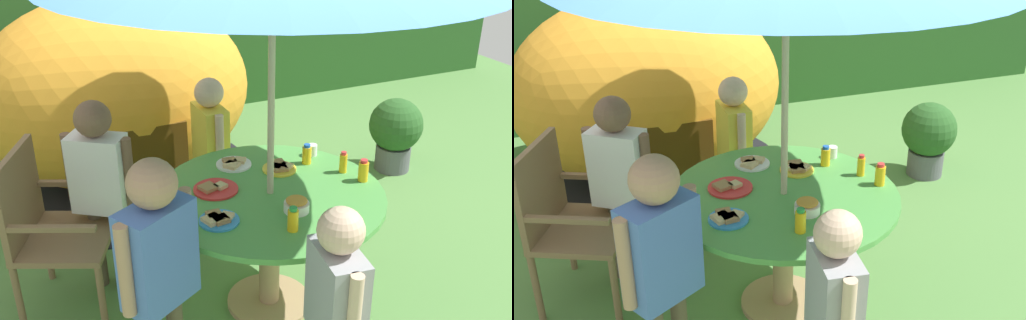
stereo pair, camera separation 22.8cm
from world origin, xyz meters
The scene contains 20 objects.
ground_plane centered at (0.00, 0.00, -0.01)m, with size 10.00×10.00×0.02m, color #548442.
hedge_backdrop centered at (0.00, 3.53, 1.02)m, with size 9.00×0.70×2.05m, color #285623.
garden_table centered at (0.00, 0.00, 0.60)m, with size 1.26×1.26×0.75m.
wooden_chair centered at (-1.14, 0.50, 0.56)m, with size 0.67×0.69×0.99m.
dome_tent centered at (-0.41, 1.98, 0.75)m, with size 2.22×2.22×1.52m.
potted_plant centered at (1.74, 1.19, 0.36)m, with size 0.45×0.45×0.63m.
child_in_yellow_shirt centered at (-0.02, 0.89, 0.73)m, with size 0.19×0.39×1.14m.
child_in_white_shirt centered at (-0.81, 0.56, 0.78)m, with size 0.36×0.32×1.22m.
child_in_blue_shirt centered at (-0.74, -0.42, 0.82)m, with size 0.39×0.32×1.28m.
child_in_grey_shirt centered at (-0.11, -0.88, 0.73)m, with size 0.20×0.39×1.15m.
snack_bowl centered at (0.04, -0.23, 0.79)m, with size 0.13×0.13×0.08m.
plate_front_edge centered at (-0.27, 0.15, 0.76)m, with size 0.25×0.25×0.03m.
plate_near_right centered at (0.17, 0.23, 0.77)m, with size 0.20×0.20×0.03m.
plate_mid_left centered at (-0.36, -0.16, 0.77)m, with size 0.21×0.21×0.03m.
plate_near_left centered at (-0.06, 0.39, 0.76)m, with size 0.21×0.21×0.03m.
juice_bottle_far_left centered at (0.54, -0.09, 0.81)m, with size 0.06×0.06×0.13m.
juice_bottle_far_right centered at (0.35, 0.24, 0.81)m, with size 0.06×0.06×0.12m.
juice_bottle_center_front centered at (-0.06, -0.39, 0.81)m, with size 0.05×0.05×0.13m.
juice_bottle_center_back centered at (0.49, 0.05, 0.81)m, with size 0.05×0.05×0.13m.
cup_near centered at (0.44, 0.32, 0.79)m, with size 0.06×0.06×0.07m, color white.
Camera 2 is at (-1.02, -2.65, 2.33)m, focal length 41.94 mm.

